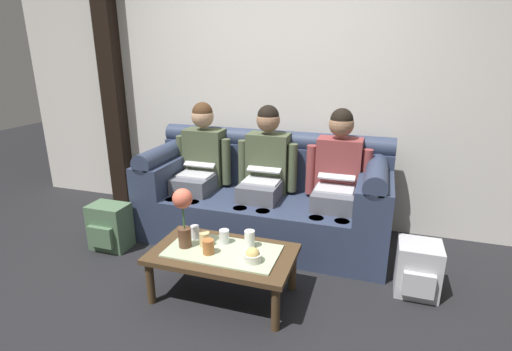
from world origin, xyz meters
TOP-DOWN VIEW (x-y plane):
  - ground_plane at (0.00, 0.00)m, footprint 14.00×14.00m
  - back_wall_patterned at (0.00, 1.70)m, footprint 6.00×0.12m
  - timber_pillar at (-1.85, 1.58)m, footprint 0.20×0.20m
  - couch at (-0.00, 1.17)m, footprint 2.21×0.88m
  - person_left at (-0.64, 1.17)m, footprint 0.56×0.67m
  - person_middle at (0.00, 1.17)m, footprint 0.56×0.67m
  - person_right at (0.64, 1.17)m, footprint 0.56×0.67m
  - coffee_table at (0.00, 0.17)m, footprint 0.99×0.57m
  - flower_vase at (-0.27, 0.14)m, footprint 0.14×0.14m
  - snack_bowl at (0.24, 0.09)m, footprint 0.12×0.12m
  - cup_near_left at (-0.14, 0.19)m, footprint 0.07×0.07m
  - cup_near_right at (-0.26, 0.27)m, footprint 0.07×0.07m
  - cup_far_center at (-0.07, 0.10)m, footprint 0.08×0.08m
  - cup_far_left at (-0.03, 0.27)m, footprint 0.07×0.07m
  - cup_far_right at (0.16, 0.27)m, footprint 0.07×0.07m
  - backpack_left at (-1.22, 0.51)m, footprint 0.33×0.27m
  - backpack_right at (1.31, 0.63)m, footprint 0.30×0.32m

SIDE VIEW (x-z plane):
  - ground_plane at x=0.00m, z-range 0.00..0.00m
  - backpack_right at x=1.31m, z-range 0.00..0.38m
  - backpack_left at x=-1.22m, z-range 0.00..0.40m
  - coffee_table at x=0.00m, z-range 0.13..0.49m
  - couch at x=0.00m, z-range -0.11..0.85m
  - snack_bowl at x=0.24m, z-range 0.35..0.45m
  - cup_near_right at x=-0.26m, z-range 0.36..0.46m
  - cup_far_center at x=-0.07m, z-range 0.36..0.46m
  - cup_far_left at x=-0.03m, z-range 0.36..0.46m
  - cup_near_left at x=-0.14m, z-range 0.36..0.46m
  - cup_far_right at x=0.16m, z-range 0.36..0.49m
  - flower_vase at x=-0.27m, z-range 0.42..0.85m
  - person_left at x=-0.64m, z-range 0.05..1.27m
  - person_right at x=0.64m, z-range 0.05..1.27m
  - person_middle at x=0.00m, z-range 0.05..1.27m
  - back_wall_patterned at x=0.00m, z-range 0.00..2.90m
  - timber_pillar at x=-1.85m, z-range 0.00..2.90m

